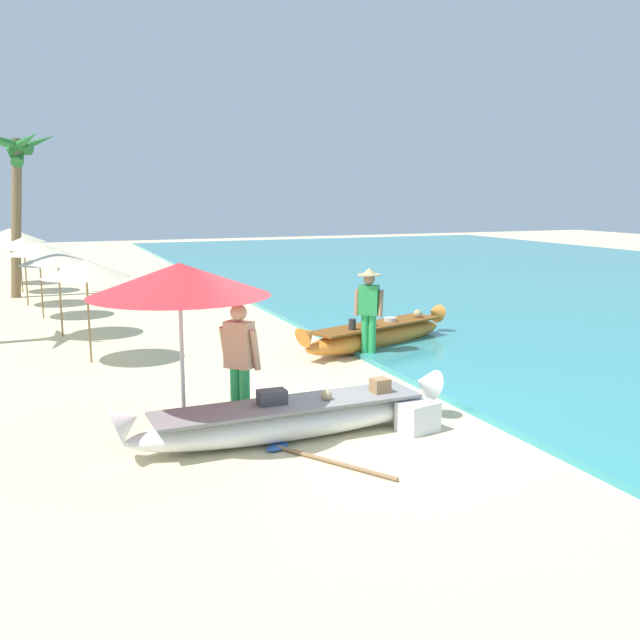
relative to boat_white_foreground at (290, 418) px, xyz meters
name	(u,v)px	position (x,y,z in m)	size (l,w,h in m)	color
ground_plane	(320,429)	(0.49, 0.19, -0.26)	(80.00, 80.00, 0.00)	beige
boat_white_foreground	(290,418)	(0.00, 0.00, 0.00)	(4.50, 0.91, 0.76)	white
boat_orange_midground	(377,335)	(3.40, 4.35, 0.02)	(3.97, 1.96, 0.78)	orange
person_vendor_hatted	(369,306)	(2.90, 3.69, 0.73)	(0.55, 0.49, 1.72)	green
person_tourist_customer	(240,360)	(-0.50, 0.56, 0.69)	(0.52, 0.54, 1.69)	green
patio_umbrella_large	(179,280)	(-1.27, 0.41, 1.79)	(2.24, 2.24, 2.26)	#B7B7BC
parasol_row_0	(86,269)	(-2.04, 5.28, 1.48)	(1.60, 1.60, 1.91)	#8E6B47
parasol_row_1	(58,257)	(-2.43, 8.04, 1.48)	(1.60, 1.60, 1.91)	#8E6B47
parasol_row_2	(39,248)	(-2.78, 10.75, 1.48)	(1.60, 1.60, 1.91)	#8E6B47
parasol_row_3	(24,243)	(-3.14, 13.01, 1.48)	(1.60, 1.60, 1.91)	#8E6B47
parasol_row_4	(19,237)	(-3.31, 15.97, 1.48)	(1.60, 1.60, 1.91)	#8E6B47
parasol_row_5	(9,233)	(-3.64, 18.41, 1.48)	(1.60, 1.60, 1.91)	#8E6B47
palm_tree_tall_inland	(16,163)	(-3.22, 14.83, 3.70)	(2.49, 2.44, 4.98)	brown
cooler_box	(418,417)	(1.65, -0.38, -0.07)	(0.49, 0.38, 0.40)	silver
paddle	(314,457)	(0.01, -0.80, -0.23)	(1.12, 1.64, 0.05)	#8E6B47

